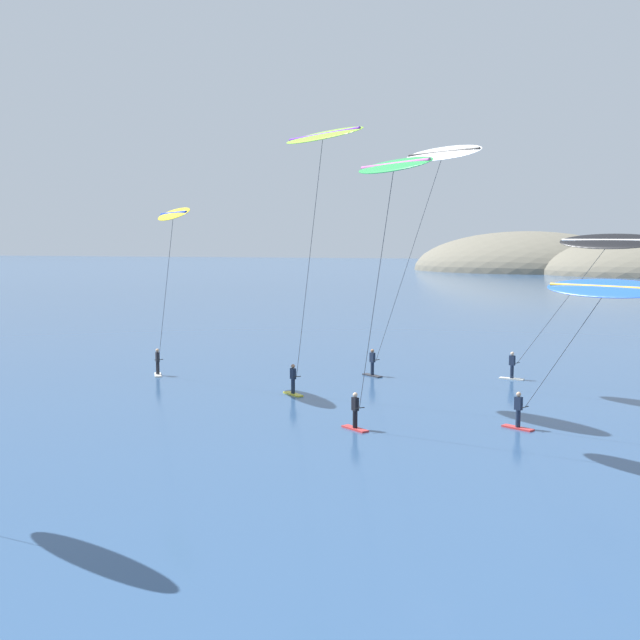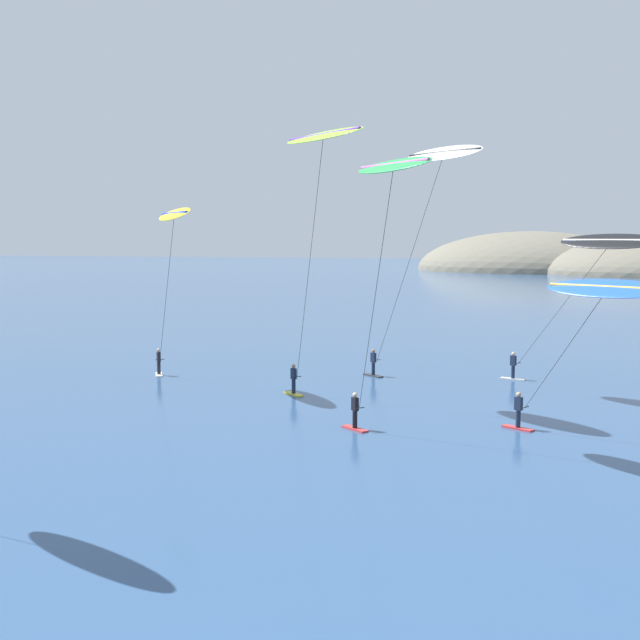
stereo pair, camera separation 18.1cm
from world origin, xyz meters
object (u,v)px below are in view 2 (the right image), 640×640
(kitesurfer_blue, at_px, (600,298))
(kitesurfer_white, at_px, (438,170))
(kitesurfer_yellow, at_px, (173,227))
(kitesurfer_black, at_px, (604,251))
(kitesurfer_lime, at_px, (321,151))
(kitesurfer_green, at_px, (390,189))

(kitesurfer_blue, relative_size, kitesurfer_white, 0.51)
(kitesurfer_yellow, height_order, kitesurfer_blue, kitesurfer_yellow)
(kitesurfer_blue, distance_m, kitesurfer_black, 12.36)
(kitesurfer_blue, bearing_deg, kitesurfer_black, 85.00)
(kitesurfer_blue, height_order, kitesurfer_white, kitesurfer_white)
(kitesurfer_blue, distance_m, kitesurfer_lime, 15.85)
(kitesurfer_blue, xyz_separation_m, kitesurfer_white, (-8.01, 10.83, 6.23))
(kitesurfer_white, bearing_deg, kitesurfer_yellow, -167.10)
(kitesurfer_yellow, bearing_deg, kitesurfer_black, 11.24)
(kitesurfer_black, bearing_deg, kitesurfer_yellow, -168.76)
(kitesurfer_yellow, height_order, kitesurfer_green, kitesurfer_green)
(kitesurfer_black, bearing_deg, kitesurfer_lime, -154.11)
(kitesurfer_yellow, height_order, kitesurfer_lime, kitesurfer_lime)
(kitesurfer_blue, distance_m, kitesurfer_green, 9.80)
(kitesurfer_yellow, relative_size, kitesurfer_white, 0.75)
(kitesurfer_lime, xyz_separation_m, kitesurfer_white, (5.29, 5.61, -0.65))
(kitesurfer_yellow, bearing_deg, kitesurfer_green, -33.29)
(kitesurfer_lime, distance_m, kitesurfer_green, 8.85)
(kitesurfer_lime, bearing_deg, kitesurfer_blue, -21.43)
(kitesurfer_yellow, xyz_separation_m, kitesurfer_blue, (22.68, -7.47, -3.06))
(kitesurfer_blue, bearing_deg, kitesurfer_yellow, 161.77)
(kitesurfer_yellow, distance_m, kitesurfer_green, 17.01)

